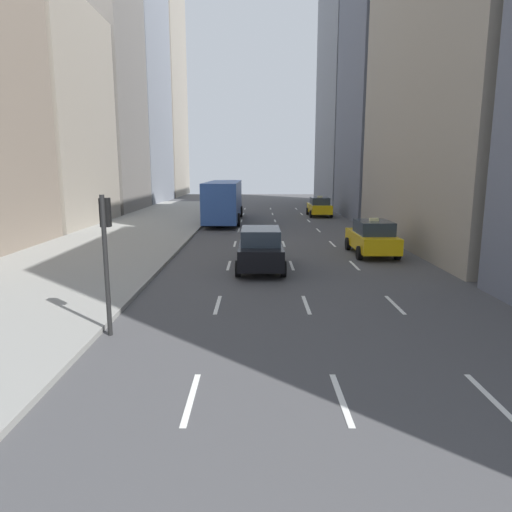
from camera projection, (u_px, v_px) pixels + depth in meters
The scene contains 9 objects.
sidewalk_left at pixel (123, 240), 27.16m from camera, with size 8.00×66.00×0.15m, color gray.
lane_markings at pixel (288, 253), 23.23m from camera, with size 5.72×56.00×0.01m.
building_row_left at pixel (99, 62), 43.13m from camera, with size 6.00×85.46×35.47m.
building_row_right at pixel (418, 53), 31.08m from camera, with size 6.00×62.11×25.71m.
taxi_lead at pixel (373, 237), 22.67m from camera, with size 2.02×4.40×1.87m.
taxi_second at pixel (320, 207), 41.62m from camera, with size 2.02×4.40×1.87m.
sedan_black_near at pixel (261, 249), 19.30m from camera, with size 2.02×4.59×1.80m.
city_bus at pixel (225, 200), 37.11m from camera, with size 2.80×11.61×3.25m.
traffic_light_pole at pixel (107, 242), 11.41m from camera, with size 0.24×0.42×3.60m.
Camera 1 is at (1.01, 0.15, 4.20)m, focal length 32.00 mm.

